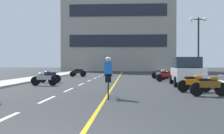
% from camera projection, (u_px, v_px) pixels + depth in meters
% --- Properties ---
extents(ground_plane, '(140.00, 140.00, 0.00)m').
position_uv_depth(ground_plane, '(115.00, 79.00, 25.77)').
color(ground_plane, '#2D3033').
extents(curb_left, '(2.40, 72.00, 0.12)m').
position_uv_depth(curb_left, '(48.00, 76.00, 29.17)').
color(curb_left, '#B7B2A8').
rests_on(curb_left, ground).
extents(curb_right, '(2.40, 72.00, 0.12)m').
position_uv_depth(curb_right, '(187.00, 77.00, 28.36)').
color(curb_right, '#B7B2A8').
rests_on(curb_right, ground).
extents(lane_dash_0, '(0.14, 2.20, 0.01)m').
position_uv_depth(lane_dash_0, '(1.00, 120.00, 6.92)').
color(lane_dash_0, silver).
rests_on(lane_dash_0, ground).
extents(lane_dash_1, '(0.14, 2.20, 0.01)m').
position_uv_depth(lane_dash_1, '(47.00, 99.00, 10.91)').
color(lane_dash_1, silver).
rests_on(lane_dash_1, ground).
extents(lane_dash_2, '(0.14, 2.20, 0.01)m').
position_uv_depth(lane_dash_2, '(69.00, 90.00, 14.90)').
color(lane_dash_2, silver).
rests_on(lane_dash_2, ground).
extents(lane_dash_3, '(0.14, 2.20, 0.01)m').
position_uv_depth(lane_dash_3, '(81.00, 84.00, 18.90)').
color(lane_dash_3, silver).
rests_on(lane_dash_3, ground).
extents(lane_dash_4, '(0.14, 2.20, 0.01)m').
position_uv_depth(lane_dash_4, '(89.00, 81.00, 22.89)').
color(lane_dash_4, silver).
rests_on(lane_dash_4, ground).
extents(lane_dash_5, '(0.14, 2.20, 0.01)m').
position_uv_depth(lane_dash_5, '(95.00, 78.00, 26.88)').
color(lane_dash_5, silver).
rests_on(lane_dash_5, ground).
extents(lane_dash_6, '(0.14, 2.20, 0.01)m').
position_uv_depth(lane_dash_6, '(99.00, 76.00, 30.88)').
color(lane_dash_6, silver).
rests_on(lane_dash_6, ground).
extents(lane_dash_7, '(0.14, 2.20, 0.01)m').
position_uv_depth(lane_dash_7, '(103.00, 75.00, 34.87)').
color(lane_dash_7, silver).
rests_on(lane_dash_7, ground).
extents(lane_dash_8, '(0.14, 2.20, 0.01)m').
position_uv_depth(lane_dash_8, '(105.00, 74.00, 38.86)').
color(lane_dash_8, silver).
rests_on(lane_dash_8, ground).
extents(lane_dash_9, '(0.14, 2.20, 0.01)m').
position_uv_depth(lane_dash_9, '(107.00, 73.00, 42.86)').
color(lane_dash_9, silver).
rests_on(lane_dash_9, ground).
extents(lane_dash_10, '(0.14, 2.20, 0.01)m').
position_uv_depth(lane_dash_10, '(109.00, 72.00, 46.85)').
color(lane_dash_10, silver).
rests_on(lane_dash_10, ground).
extents(lane_dash_11, '(0.14, 2.20, 0.01)m').
position_uv_depth(lane_dash_11, '(110.00, 71.00, 50.84)').
color(lane_dash_11, silver).
rests_on(lane_dash_11, ground).
extents(centre_line_yellow, '(0.12, 66.00, 0.01)m').
position_uv_depth(centre_line_yellow, '(119.00, 77.00, 28.75)').
color(centre_line_yellow, gold).
rests_on(centre_line_yellow, ground).
extents(office_building, '(20.76, 7.58, 18.26)m').
position_uv_depth(office_building, '(119.00, 23.00, 53.37)').
color(office_building, '#9E998E').
rests_on(office_building, ground).
extents(street_lamp_mid, '(1.46, 0.36, 5.13)m').
position_uv_depth(street_lamp_mid, '(198.00, 34.00, 23.04)').
color(street_lamp_mid, black).
rests_on(street_lamp_mid, curb_right).
extents(parked_car_near, '(2.12, 4.29, 1.82)m').
position_uv_depth(parked_car_near, '(187.00, 71.00, 17.97)').
color(parked_car_near, black).
rests_on(parked_car_near, ground).
extents(motorcycle_2, '(1.70, 0.60, 0.92)m').
position_uv_depth(motorcycle_2, '(209.00, 85.00, 12.02)').
color(motorcycle_2, black).
rests_on(motorcycle_2, ground).
extents(motorcycle_3, '(1.70, 0.60, 0.92)m').
position_uv_depth(motorcycle_3, '(195.00, 83.00, 13.65)').
color(motorcycle_3, black).
rests_on(motorcycle_3, ground).
extents(motorcycle_4, '(1.70, 0.60, 0.92)m').
position_uv_depth(motorcycle_4, '(44.00, 78.00, 17.74)').
color(motorcycle_4, black).
rests_on(motorcycle_4, ground).
extents(motorcycle_5, '(1.70, 0.60, 0.92)m').
position_uv_depth(motorcycle_5, '(50.00, 76.00, 20.42)').
color(motorcycle_5, black).
rests_on(motorcycle_5, ground).
extents(motorcycle_6, '(1.67, 0.71, 0.92)m').
position_uv_depth(motorcycle_6, '(167.00, 76.00, 21.74)').
color(motorcycle_6, black).
rests_on(motorcycle_6, ground).
extents(motorcycle_7, '(1.67, 0.70, 0.92)m').
position_uv_depth(motorcycle_7, '(169.00, 74.00, 23.79)').
color(motorcycle_7, black).
rests_on(motorcycle_7, ground).
extents(motorcycle_8, '(1.69, 0.60, 0.92)m').
position_uv_depth(motorcycle_8, '(161.00, 74.00, 25.56)').
color(motorcycle_8, black).
rests_on(motorcycle_8, ground).
extents(motorcycle_9, '(1.69, 0.60, 0.92)m').
position_uv_depth(motorcycle_9, '(78.00, 72.00, 29.48)').
color(motorcycle_9, black).
rests_on(motorcycle_9, ground).
extents(motorcycle_10, '(1.70, 0.60, 0.92)m').
position_uv_depth(motorcycle_10, '(79.00, 72.00, 31.60)').
color(motorcycle_10, black).
rests_on(motorcycle_10, ground).
extents(cyclist_rider, '(0.42, 1.77, 1.71)m').
position_uv_depth(cyclist_rider, '(108.00, 76.00, 11.48)').
color(cyclist_rider, black).
rests_on(cyclist_rider, ground).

